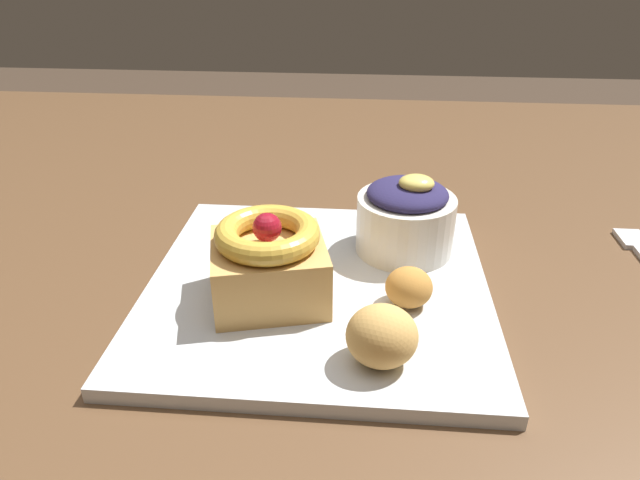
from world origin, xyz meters
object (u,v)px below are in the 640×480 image
front_plate (318,287)px  fritter_middle (409,287)px  berry_ramekin (406,217)px  fritter_front (382,336)px  cake_slice (269,261)px

front_plate → fritter_middle: (0.07, -0.03, 0.02)m
berry_ramekin → fritter_front: bearing=-98.0°
berry_ramekin → fritter_front: 0.16m
front_plate → berry_ramekin: 0.10m
fritter_middle → berry_ramekin: bearing=89.7°
front_plate → fritter_middle: fritter_middle is taller
cake_slice → berry_ramekin: bearing=38.8°
cake_slice → fritter_front: (0.09, -0.07, -0.01)m
berry_ramekin → fritter_front: (-0.02, -0.16, -0.01)m
cake_slice → fritter_front: bearing=-38.7°
fritter_middle → fritter_front: bearing=-107.3°
front_plate → berry_ramekin: (0.07, 0.06, 0.04)m
fritter_front → fritter_middle: (0.02, 0.07, -0.01)m
front_plate → berry_ramekin: bearing=39.4°
fritter_front → fritter_middle: 0.07m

